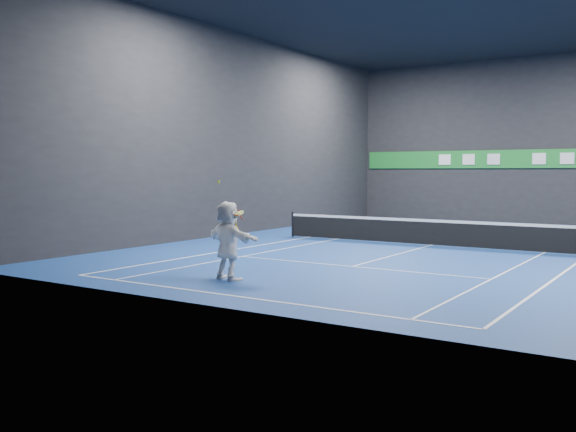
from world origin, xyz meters
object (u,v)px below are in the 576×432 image
Objects in this scene: player at (228,240)px; tennis_racket at (238,215)px; tennis_ball at (219,182)px; tennis_net at (430,232)px.

player is 3.64× the size of tennis_racket.
player is 28.02× the size of tennis_ball.
player reaches higher than tennis_net.
player is 10.35m from tennis_net.
player reaches higher than tennis_racket.
player is 1.55m from tennis_ball.
tennis_ball reaches higher than tennis_racket.
tennis_net is at bearing 79.10° from tennis_ball.
tennis_ball is at bearing -176.45° from tennis_racket.
tennis_ball is (-0.31, 0.01, 1.52)m from player.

